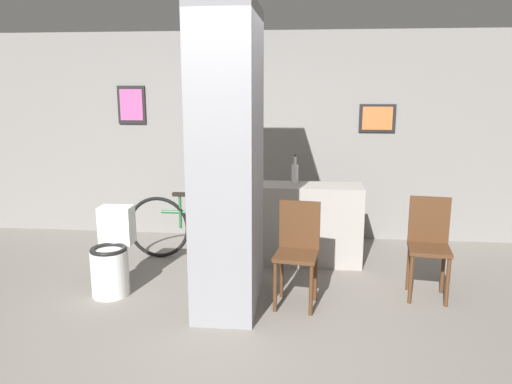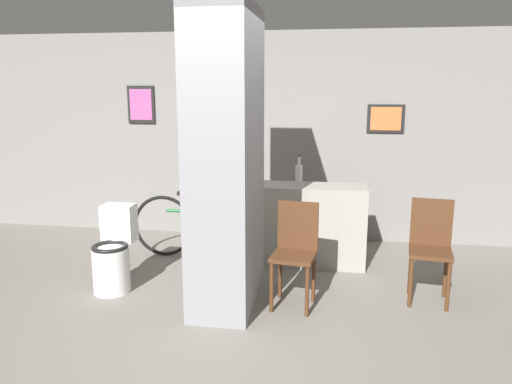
% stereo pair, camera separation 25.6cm
% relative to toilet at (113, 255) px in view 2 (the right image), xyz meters
% --- Properties ---
extents(ground_plane, '(14.00, 14.00, 0.00)m').
position_rel_toilet_xyz_m(ground_plane, '(1.17, -0.63, -0.35)').
color(ground_plane, slate).
extents(wall_back, '(8.00, 0.09, 2.60)m').
position_rel_toilet_xyz_m(wall_back, '(1.17, 2.00, 0.96)').
color(wall_back, gray).
rests_on(wall_back, ground_plane).
extents(pillar_center, '(0.55, 1.04, 2.60)m').
position_rel_toilet_xyz_m(pillar_center, '(1.15, -0.11, 0.95)').
color(pillar_center, gray).
rests_on(pillar_center, ground_plane).
extents(counter_shelf, '(1.23, 0.44, 0.88)m').
position_rel_toilet_xyz_m(counter_shelf, '(1.82, 1.02, 0.10)').
color(counter_shelf, gray).
rests_on(counter_shelf, ground_plane).
extents(toilet, '(0.35, 0.51, 0.80)m').
position_rel_toilet_xyz_m(toilet, '(0.00, 0.00, 0.00)').
color(toilet, white).
rests_on(toilet, ground_plane).
extents(chair_near_pillar, '(0.41, 0.41, 0.93)m').
position_rel_toilet_xyz_m(chair_near_pillar, '(1.76, -0.07, 0.17)').
color(chair_near_pillar, '#4C2D19').
rests_on(chair_near_pillar, ground_plane).
extents(chair_by_doorway, '(0.41, 0.41, 0.93)m').
position_rel_toilet_xyz_m(chair_by_doorway, '(2.96, 0.23, 0.17)').
color(chair_by_doorway, '#4C2D19').
rests_on(chair_by_doorway, ground_plane).
extents(bicycle, '(1.75, 0.42, 0.77)m').
position_rel_toilet_xyz_m(bicycle, '(0.68, 1.01, 0.03)').
color(bicycle, black).
rests_on(bicycle, ground_plane).
extents(bottle_tall, '(0.08, 0.08, 0.32)m').
position_rel_toilet_xyz_m(bottle_tall, '(1.70, 1.10, 0.66)').
color(bottle_tall, silver).
rests_on(bottle_tall, counter_shelf).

